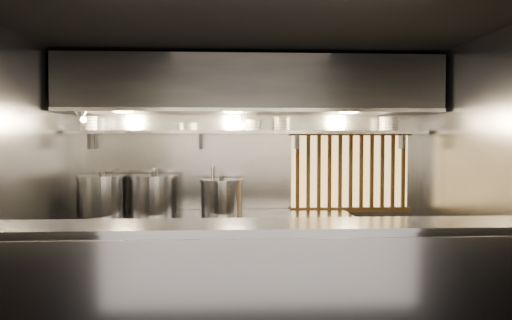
{
  "coord_description": "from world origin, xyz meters",
  "views": [
    {
      "loc": [
        -0.25,
        -4.84,
        1.79
      ],
      "look_at": [
        0.04,
        0.55,
        1.57
      ],
      "focal_mm": 35.0,
      "sensor_mm": 36.0,
      "label": 1
    }
  ],
  "objects": [
    {
      "name": "wall_right",
      "position": [
        2.25,
        0.0,
        1.4
      ],
      "size": [
        0.0,
        3.0,
        3.0
      ],
      "primitive_type": "plane",
      "rotation": [
        1.57,
        0.0,
        -1.57
      ],
      "color": "gray",
      "rests_on": "floor"
    },
    {
      "name": "wall_left",
      "position": [
        -2.25,
        0.0,
        1.4
      ],
      "size": [
        0.0,
        3.0,
        3.0
      ],
      "primitive_type": "plane",
      "rotation": [
        1.57,
        0.0,
        1.57
      ],
      "color": "gray",
      "rests_on": "floor"
    },
    {
      "name": "faucet_right",
      "position": [
        -0.45,
        1.37,
        1.31
      ],
      "size": [
        0.04,
        0.3,
        0.5
      ],
      "color": "silver",
      "rests_on": "wall_back"
    },
    {
      "name": "cooking_bench",
      "position": [
        -0.3,
        1.13,
        0.45
      ],
      "size": [
        3.0,
        0.7,
        0.9
      ],
      "primitive_type": "cube",
      "color": "#99999E",
      "rests_on": "floor"
    },
    {
      "name": "faucet_left",
      "position": [
        -1.15,
        1.37,
        1.31
      ],
      "size": [
        0.04,
        0.3,
        0.5
      ],
      "color": "silver",
      "rests_on": "wall_back"
    },
    {
      "name": "wood_screen",
      "position": [
        1.3,
        1.45,
        1.38
      ],
      "size": [
        1.56,
        0.09,
        1.04
      ],
      "color": "#FFCE72",
      "rests_on": "wall_back"
    },
    {
      "name": "wall_back",
      "position": [
        0.0,
        1.5,
        1.4
      ],
      "size": [
        4.5,
        0.0,
        4.5
      ],
      "primitive_type": "plane",
      "rotation": [
        1.57,
        0.0,
        0.0
      ],
      "color": "gray",
      "rests_on": "floor"
    },
    {
      "name": "stock_pot_right",
      "position": [
        -0.34,
        1.14,
        1.11
      ],
      "size": [
        0.7,
        0.7,
        0.45
      ],
      "rotation": [
        0.0,
        0.0,
        0.43
      ],
      "color": "#99999E",
      "rests_on": "cooking_bench"
    },
    {
      "name": "ceiling",
      "position": [
        0.0,
        0.0,
        2.8
      ],
      "size": [
        4.5,
        4.5,
        0.0
      ],
      "primitive_type": "plane",
      "rotation": [
        3.14,
        0.0,
        0.0
      ],
      "color": "black",
      "rests_on": "wall_back"
    },
    {
      "name": "serving_counter",
      "position": [
        0.0,
        -0.96,
        0.57
      ],
      "size": [
        4.5,
        0.56,
        1.13
      ],
      "color": "#99999E",
      "rests_on": "floor"
    },
    {
      "name": "bowl_stack_4",
      "position": [
        1.75,
        1.32,
        1.98
      ],
      "size": [
        0.24,
        0.24,
        0.17
      ],
      "color": "silver",
      "rests_on": "bowl_shelf"
    },
    {
      "name": "stock_pot_mid",
      "position": [
        -1.15,
        1.15,
        1.13
      ],
      "size": [
        0.76,
        0.76,
        0.51
      ],
      "rotation": [
        0.0,
        0.0,
        0.36
      ],
      "color": "#99999E",
      "rests_on": "cooking_bench"
    },
    {
      "name": "bowl_stack_3",
      "position": [
        0.41,
        1.32,
        1.98
      ],
      "size": [
        0.21,
        0.21,
        0.17
      ],
      "color": "silver",
      "rests_on": "bowl_shelf"
    },
    {
      "name": "bowl_stack_0",
      "position": [
        -1.95,
        1.32,
        1.98
      ],
      "size": [
        0.21,
        0.21,
        0.17
      ],
      "color": "silver",
      "rests_on": "bowl_shelf"
    },
    {
      "name": "pendant_bulb",
      "position": [
        -0.1,
        1.2,
        1.96
      ],
      "size": [
        0.09,
        0.09,
        0.19
      ],
      "color": "#2D2D30",
      "rests_on": "exhaust_hood"
    },
    {
      "name": "bowl_stack_2",
      "position": [
        0.05,
        1.32,
        1.97
      ],
      "size": [
        0.21,
        0.21,
        0.13
      ],
      "color": "silver",
      "rests_on": "bowl_shelf"
    },
    {
      "name": "bowl_stack_1",
      "position": [
        -0.75,
        1.32,
        1.95
      ],
      "size": [
        0.22,
        0.22,
        0.09
      ],
      "color": "silver",
      "rests_on": "bowl_shelf"
    },
    {
      "name": "exhaust_hood",
      "position": [
        0.0,
        1.1,
        2.42
      ],
      "size": [
        4.4,
        0.81,
        0.65
      ],
      "color": "#2D2D30",
      "rests_on": "ceiling"
    },
    {
      "name": "stock_pot_left",
      "position": [
        -1.75,
        1.11,
        1.14
      ],
      "size": [
        0.77,
        0.77,
        0.51
      ],
      "rotation": [
        0.0,
        0.0,
        -0.36
      ],
      "color": "#99999E",
      "rests_on": "cooking_bench"
    },
    {
      "name": "heat_lamp",
      "position": [
        -1.9,
        0.85,
        2.07
      ],
      "size": [
        0.25,
        0.35,
        0.2
      ],
      "color": "#99999E",
      "rests_on": "exhaust_hood"
    },
    {
      "name": "bowl_shelf",
      "position": [
        0.0,
        1.32,
        1.88
      ],
      "size": [
        4.4,
        0.34,
        0.04
      ],
      "primitive_type": "cube",
      "color": "#99999E",
      "rests_on": "wall_back"
    }
  ]
}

